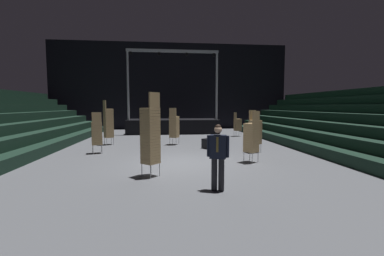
{
  "coord_description": "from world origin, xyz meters",
  "views": [
    {
      "loc": [
        -0.69,
        -9.84,
        2.15
      ],
      "look_at": [
        0.26,
        -0.93,
        1.4
      ],
      "focal_mm": 24.46,
      "sensor_mm": 36.0,
      "label": 1
    }
  ],
  "objects_px": {
    "chair_stack_front_left": "(174,126)",
    "chair_stack_mid_left": "(238,124)",
    "chair_stack_rear_left": "(108,123)",
    "chair_stack_front_right": "(97,133)",
    "chair_stack_mid_right": "(150,135)",
    "man_with_tie": "(218,154)",
    "chair_stack_mid_centre": "(255,131)",
    "stage_riser": "(173,125)",
    "equipment_road_case": "(212,143)",
    "chair_stack_rear_right": "(252,137)"
  },
  "relations": [
    {
      "from": "chair_stack_mid_left",
      "to": "equipment_road_case",
      "type": "xyz_separation_m",
      "value": [
        -2.78,
        -5.03,
        -0.61
      ]
    },
    {
      "from": "chair_stack_front_right",
      "to": "stage_riser",
      "type": "bearing_deg",
      "value": 49.68
    },
    {
      "from": "chair_stack_mid_right",
      "to": "man_with_tie",
      "type": "bearing_deg",
      "value": -87.65
    },
    {
      "from": "chair_stack_front_left",
      "to": "chair_stack_front_right",
      "type": "height_order",
      "value": "chair_stack_front_left"
    },
    {
      "from": "chair_stack_rear_right",
      "to": "equipment_road_case",
      "type": "height_order",
      "value": "chair_stack_rear_right"
    },
    {
      "from": "chair_stack_front_left",
      "to": "chair_stack_rear_right",
      "type": "xyz_separation_m",
      "value": [
        2.75,
        -4.94,
        -0.04
      ]
    },
    {
      "from": "man_with_tie",
      "to": "chair_stack_rear_right",
      "type": "relative_size",
      "value": 0.86
    },
    {
      "from": "chair_stack_rear_right",
      "to": "equipment_road_case",
      "type": "distance_m",
      "value": 3.7
    },
    {
      "from": "chair_stack_rear_right",
      "to": "chair_stack_front_left",
      "type": "bearing_deg",
      "value": 83.37
    },
    {
      "from": "chair_stack_mid_left",
      "to": "chair_stack_rear_left",
      "type": "relative_size",
      "value": 0.69
    },
    {
      "from": "chair_stack_rear_right",
      "to": "chair_stack_mid_right",
      "type": "bearing_deg",
      "value": 167.69
    },
    {
      "from": "stage_riser",
      "to": "chair_stack_front_right",
      "type": "xyz_separation_m",
      "value": [
        -3.74,
        -8.88,
        0.29
      ]
    },
    {
      "from": "stage_riser",
      "to": "chair_stack_front_right",
      "type": "height_order",
      "value": "stage_riser"
    },
    {
      "from": "stage_riser",
      "to": "chair_stack_mid_left",
      "type": "xyz_separation_m",
      "value": [
        4.51,
        -2.93,
        0.21
      ]
    },
    {
      "from": "chair_stack_mid_right",
      "to": "chair_stack_front_right",
      "type": "bearing_deg",
      "value": 75.97
    },
    {
      "from": "chair_stack_front_right",
      "to": "chair_stack_rear_left",
      "type": "height_order",
      "value": "chair_stack_rear_left"
    },
    {
      "from": "chair_stack_mid_centre",
      "to": "chair_stack_rear_left",
      "type": "distance_m",
      "value": 7.96
    },
    {
      "from": "man_with_tie",
      "to": "chair_stack_rear_right",
      "type": "bearing_deg",
      "value": -101.51
    },
    {
      "from": "chair_stack_front_left",
      "to": "chair_stack_mid_right",
      "type": "xyz_separation_m",
      "value": [
        -0.97,
        -6.56,
        0.25
      ]
    },
    {
      "from": "chair_stack_front_left",
      "to": "equipment_road_case",
      "type": "distance_m",
      "value": 2.48
    },
    {
      "from": "chair_stack_front_right",
      "to": "chair_stack_rear_left",
      "type": "bearing_deg",
      "value": 73.29
    },
    {
      "from": "chair_stack_rear_left",
      "to": "chair_stack_rear_right",
      "type": "bearing_deg",
      "value": 20.28
    },
    {
      "from": "stage_riser",
      "to": "chair_stack_mid_centre",
      "type": "distance_m",
      "value": 10.02
    },
    {
      "from": "stage_riser",
      "to": "equipment_road_case",
      "type": "bearing_deg",
      "value": -77.71
    },
    {
      "from": "man_with_tie",
      "to": "equipment_road_case",
      "type": "height_order",
      "value": "man_with_tie"
    },
    {
      "from": "man_with_tie",
      "to": "chair_stack_rear_right",
      "type": "distance_m",
      "value": 3.73
    },
    {
      "from": "man_with_tie",
      "to": "chair_stack_rear_left",
      "type": "height_order",
      "value": "chair_stack_rear_left"
    },
    {
      "from": "stage_riser",
      "to": "man_with_tie",
      "type": "distance_m",
      "value": 14.67
    },
    {
      "from": "man_with_tie",
      "to": "chair_stack_mid_centre",
      "type": "height_order",
      "value": "chair_stack_mid_centre"
    },
    {
      "from": "chair_stack_front_right",
      "to": "chair_stack_mid_right",
      "type": "distance_m",
      "value": 4.97
    },
    {
      "from": "chair_stack_front_right",
      "to": "chair_stack_mid_left",
      "type": "bearing_deg",
      "value": 18.33
    },
    {
      "from": "man_with_tie",
      "to": "chair_stack_mid_right",
      "type": "xyz_separation_m",
      "value": [
        -1.76,
        1.57,
        0.32
      ]
    },
    {
      "from": "chair_stack_rear_left",
      "to": "stage_riser",
      "type": "bearing_deg",
      "value": 118.54
    },
    {
      "from": "chair_stack_front_left",
      "to": "chair_stack_mid_left",
      "type": "relative_size",
      "value": 1.2
    },
    {
      "from": "chair_stack_front_right",
      "to": "chair_stack_rear_right",
      "type": "distance_m",
      "value": 6.86
    },
    {
      "from": "stage_riser",
      "to": "chair_stack_mid_centre",
      "type": "xyz_separation_m",
      "value": [
        3.5,
        -9.38,
        0.33
      ]
    },
    {
      "from": "stage_riser",
      "to": "chair_stack_mid_right",
      "type": "height_order",
      "value": "stage_riser"
    },
    {
      "from": "chair_stack_mid_left",
      "to": "equipment_road_case",
      "type": "height_order",
      "value": "chair_stack_mid_left"
    },
    {
      "from": "man_with_tie",
      "to": "chair_stack_mid_centre",
      "type": "distance_m",
      "value": 5.99
    },
    {
      "from": "chair_stack_front_left",
      "to": "man_with_tie",
      "type": "bearing_deg",
      "value": -57.91
    },
    {
      "from": "chair_stack_mid_centre",
      "to": "chair_stack_front_left",
      "type": "bearing_deg",
      "value": -61.36
    },
    {
      "from": "chair_stack_rear_left",
      "to": "equipment_road_case",
      "type": "relative_size",
      "value": 2.75
    },
    {
      "from": "chair_stack_mid_centre",
      "to": "equipment_road_case",
      "type": "xyz_separation_m",
      "value": [
        -1.77,
        1.43,
        -0.74
      ]
    },
    {
      "from": "stage_riser",
      "to": "chair_stack_front_left",
      "type": "height_order",
      "value": "stage_riser"
    },
    {
      "from": "chair_stack_front_left",
      "to": "chair_stack_mid_left",
      "type": "bearing_deg",
      "value": 64.32
    },
    {
      "from": "stage_riser",
      "to": "chair_stack_front_left",
      "type": "xyz_separation_m",
      "value": [
        -0.14,
        -6.53,
        0.38
      ]
    },
    {
      "from": "chair_stack_mid_right",
      "to": "chair_stack_rear_left",
      "type": "bearing_deg",
      "value": 65.03
    },
    {
      "from": "man_with_tie",
      "to": "chair_stack_front_left",
      "type": "bearing_deg",
      "value": -64.28
    },
    {
      "from": "chair_stack_front_right",
      "to": "chair_stack_mid_centre",
      "type": "height_order",
      "value": "chair_stack_mid_centre"
    },
    {
      "from": "chair_stack_front_right",
      "to": "chair_stack_mid_right",
      "type": "relative_size",
      "value": 0.73
    }
  ]
}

